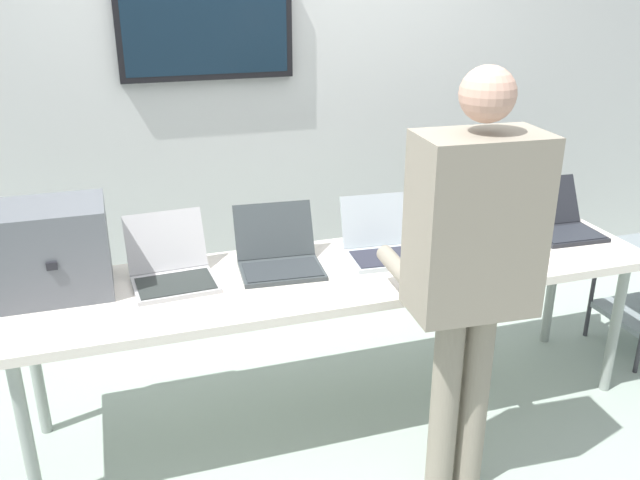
{
  "coord_description": "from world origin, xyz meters",
  "views": [
    {
      "loc": [
        -0.91,
        -2.54,
        1.96
      ],
      "look_at": [
        -0.1,
        -0.02,
        0.89
      ],
      "focal_mm": 37.83,
      "sensor_mm": 36.0,
      "label": 1
    }
  ],
  "objects_px": {
    "laptop_station_0": "(171,268)",
    "laptop_station_2": "(380,243)",
    "equipment_box": "(54,250)",
    "laptop_station_4": "(560,221)",
    "person": "(472,256)",
    "laptop_station_1": "(279,255)",
    "workbench": "(340,279)",
    "coffee_mug": "(527,260)",
    "laptop_station_3": "(468,231)"
  },
  "relations": [
    {
      "from": "laptop_station_2",
      "to": "laptop_station_3",
      "type": "height_order",
      "value": "laptop_station_3"
    },
    {
      "from": "laptop_station_2",
      "to": "person",
      "type": "distance_m",
      "value": 0.75
    },
    {
      "from": "laptop_station_2",
      "to": "laptop_station_4",
      "type": "relative_size",
      "value": 0.92
    },
    {
      "from": "laptop_station_1",
      "to": "laptop_station_2",
      "type": "relative_size",
      "value": 1.11
    },
    {
      "from": "laptop_station_0",
      "to": "laptop_station_3",
      "type": "xyz_separation_m",
      "value": [
        1.4,
        -0.01,
        0.0
      ]
    },
    {
      "from": "equipment_box",
      "to": "laptop_station_1",
      "type": "relative_size",
      "value": 1.07
    },
    {
      "from": "laptop_station_4",
      "to": "workbench",
      "type": "bearing_deg",
      "value": -175.44
    },
    {
      "from": "equipment_box",
      "to": "coffee_mug",
      "type": "bearing_deg",
      "value": -11.35
    },
    {
      "from": "laptop_station_0",
      "to": "coffee_mug",
      "type": "relative_size",
      "value": 4.57
    },
    {
      "from": "person",
      "to": "laptop_station_2",
      "type": "bearing_deg",
      "value": 93.8
    },
    {
      "from": "laptop_station_2",
      "to": "equipment_box",
      "type": "bearing_deg",
      "value": 178.09
    },
    {
      "from": "equipment_box",
      "to": "laptop_station_2",
      "type": "bearing_deg",
      "value": -1.91
    },
    {
      "from": "workbench",
      "to": "laptop_station_1",
      "type": "relative_size",
      "value": 7.24
    },
    {
      "from": "laptop_station_4",
      "to": "laptop_station_1",
      "type": "bearing_deg",
      "value": 179.51
    },
    {
      "from": "laptop_station_1",
      "to": "person",
      "type": "bearing_deg",
      "value": -54.45
    },
    {
      "from": "laptop_station_1",
      "to": "laptop_station_3",
      "type": "height_order",
      "value": "laptop_station_3"
    },
    {
      "from": "laptop_station_1",
      "to": "laptop_station_4",
      "type": "distance_m",
      "value": 1.44
    },
    {
      "from": "workbench",
      "to": "laptop_station_2",
      "type": "xyz_separation_m",
      "value": [
        0.22,
        0.09,
        0.11
      ]
    },
    {
      "from": "laptop_station_0",
      "to": "person",
      "type": "height_order",
      "value": "person"
    },
    {
      "from": "workbench",
      "to": "laptop_station_4",
      "type": "height_order",
      "value": "laptop_station_4"
    },
    {
      "from": "laptop_station_2",
      "to": "laptop_station_4",
      "type": "bearing_deg",
      "value": 0.15
    },
    {
      "from": "equipment_box",
      "to": "laptop_station_4",
      "type": "relative_size",
      "value": 1.1
    },
    {
      "from": "workbench",
      "to": "equipment_box",
      "type": "bearing_deg",
      "value": 173.18
    },
    {
      "from": "equipment_box",
      "to": "laptop_station_2",
      "type": "xyz_separation_m",
      "value": [
        1.39,
        -0.05,
        -0.13
      ]
    },
    {
      "from": "laptop_station_2",
      "to": "coffee_mug",
      "type": "distance_m",
      "value": 0.65
    },
    {
      "from": "laptop_station_2",
      "to": "person",
      "type": "bearing_deg",
      "value": -86.2
    },
    {
      "from": "workbench",
      "to": "person",
      "type": "relative_size",
      "value": 1.7
    },
    {
      "from": "laptop_station_3",
      "to": "coffee_mug",
      "type": "xyz_separation_m",
      "value": [
        0.09,
        -0.35,
        -0.02
      ]
    },
    {
      "from": "laptop_station_2",
      "to": "person",
      "type": "relative_size",
      "value": 0.21
    },
    {
      "from": "laptop_station_1",
      "to": "person",
      "type": "relative_size",
      "value": 0.23
    },
    {
      "from": "laptop_station_4",
      "to": "person",
      "type": "distance_m",
      "value": 1.19
    },
    {
      "from": "laptop_station_0",
      "to": "coffee_mug",
      "type": "distance_m",
      "value": 1.53
    },
    {
      "from": "person",
      "to": "equipment_box",
      "type": "bearing_deg",
      "value": 152.08
    },
    {
      "from": "laptop_station_0",
      "to": "laptop_station_2",
      "type": "height_order",
      "value": "laptop_station_0"
    },
    {
      "from": "equipment_box",
      "to": "laptop_station_0",
      "type": "xyz_separation_m",
      "value": [
        0.45,
        -0.03,
        -0.13
      ]
    },
    {
      "from": "laptop_station_2",
      "to": "coffee_mug",
      "type": "height_order",
      "value": "laptop_station_2"
    },
    {
      "from": "laptop_station_2",
      "to": "laptop_station_0",
      "type": "bearing_deg",
      "value": 179.02
    },
    {
      "from": "laptop_station_0",
      "to": "laptop_station_2",
      "type": "relative_size",
      "value": 1.11
    },
    {
      "from": "workbench",
      "to": "laptop_station_4",
      "type": "distance_m",
      "value": 1.2
    },
    {
      "from": "laptop_station_2",
      "to": "coffee_mug",
      "type": "bearing_deg",
      "value": -31.85
    },
    {
      "from": "laptop_station_0",
      "to": "laptop_station_2",
      "type": "xyz_separation_m",
      "value": [
        0.94,
        -0.02,
        -0.0
      ]
    },
    {
      "from": "equipment_box",
      "to": "laptop_station_2",
      "type": "height_order",
      "value": "equipment_box"
    },
    {
      "from": "coffee_mug",
      "to": "laptop_station_0",
      "type": "bearing_deg",
      "value": 166.46
    },
    {
      "from": "equipment_box",
      "to": "laptop_station_2",
      "type": "relative_size",
      "value": 1.19
    },
    {
      "from": "laptop_station_1",
      "to": "workbench",
      "type": "bearing_deg",
      "value": -23.29
    },
    {
      "from": "laptop_station_2",
      "to": "laptop_station_4",
      "type": "xyz_separation_m",
      "value": [
        0.97,
        0.0,
        -0.0
      ]
    },
    {
      "from": "laptop_station_4",
      "to": "laptop_station_3",
      "type": "bearing_deg",
      "value": 179.17
    },
    {
      "from": "laptop_station_2",
      "to": "laptop_station_4",
      "type": "height_order",
      "value": "laptop_station_2"
    },
    {
      "from": "equipment_box",
      "to": "laptop_station_1",
      "type": "height_order",
      "value": "equipment_box"
    },
    {
      "from": "laptop_station_1",
      "to": "coffee_mug",
      "type": "xyz_separation_m",
      "value": [
        1.03,
        -0.36,
        -0.01
      ]
    }
  ]
}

